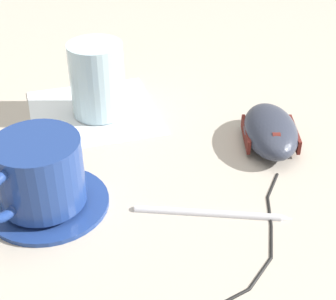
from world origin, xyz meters
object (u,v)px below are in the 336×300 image
at_px(computer_mouse, 270,131).
at_px(coffee_cup, 38,173).
at_px(saucer, 49,202).
at_px(pen, 212,211).
at_px(drinking_glass, 97,79).

bearing_deg(computer_mouse, coffee_cup, -165.38).
xyz_separation_m(coffee_cup, computer_mouse, (0.27, 0.07, -0.03)).
xyz_separation_m(saucer, pen, (0.16, -0.05, -0.00)).
height_order(saucer, pen, same).
distance_m(saucer, drinking_glass, 0.20).
xyz_separation_m(saucer, drinking_glass, (0.07, 0.18, 0.05)).
bearing_deg(pen, coffee_cup, 165.79).
distance_m(coffee_cup, drinking_glass, 0.20).
distance_m(saucer, coffee_cup, 0.04).
height_order(drinking_glass, pen, drinking_glass).
height_order(computer_mouse, pen, computer_mouse).
xyz_separation_m(coffee_cup, drinking_glass, (0.07, 0.18, 0.01)).
height_order(coffee_cup, computer_mouse, coffee_cup).
height_order(computer_mouse, drinking_glass, drinking_glass).
relative_size(coffee_cup, pen, 0.67).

